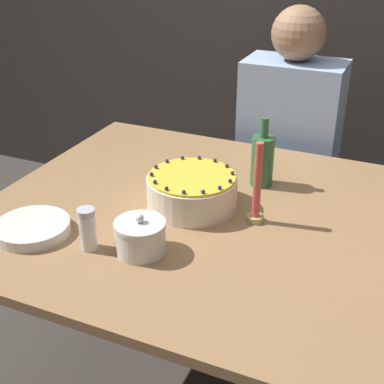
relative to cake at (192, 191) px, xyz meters
The scene contains 8 objects.
dining_table 0.18m from the cake, ahead, with size 1.43×1.15×0.74m.
cake is the anchor object (origin of this frame).
sugar_bowl 0.29m from the cake, 94.67° to the right, with size 0.14×0.14×0.12m.
sugar_shaker 0.37m from the cake, 115.93° to the right, with size 0.05×0.05×0.12m.
plate_stack 0.48m from the cake, 136.96° to the right, with size 0.21×0.21×0.03m.
candle 0.21m from the cake, ahead, with size 0.05×0.05×0.25m.
bottle 0.28m from the cake, 57.24° to the left, with size 0.08×0.08×0.23m.
person_man_blue_shirt 0.81m from the cake, 81.44° to the left, with size 0.40×0.34×1.25m.
Camera 1 is at (0.49, -1.32, 1.55)m, focal length 50.00 mm.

